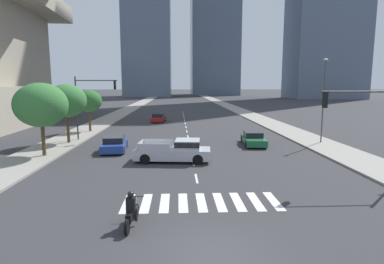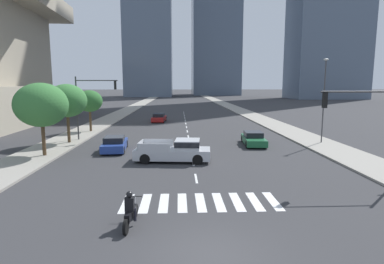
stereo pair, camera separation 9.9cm
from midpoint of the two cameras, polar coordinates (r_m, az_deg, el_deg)
name	(u,v)px [view 2 (the right image)]	position (r m, az deg, el deg)	size (l,w,h in m)	color
ground_plane	(210,255)	(11.50, 3.60, -21.25)	(800.00, 800.00, 0.00)	#333335
sidewalk_east	(284,129)	(42.58, 16.35, 0.55)	(4.00, 260.00, 0.15)	gray
sidewalk_west	(87,130)	(41.93, -18.28, 0.34)	(4.00, 260.00, 0.15)	gray
crosswalk_near	(201,202)	(15.89, 1.73, -12.54)	(7.65, 2.57, 0.01)	silver
lane_divider_center	(186,127)	(43.19, -0.94, 0.90)	(0.14, 50.00, 0.01)	silver
motorcycle_lead	(130,212)	(13.49, -10.85, -13.98)	(0.70, 2.20, 1.49)	black
pickup_truck	(176,151)	(23.75, -2.73, -3.40)	(5.80, 2.57, 1.67)	#B7BABF
sedan_red_0	(159,118)	(49.64, -5.91, 2.54)	(2.18, 4.68, 1.29)	maroon
sedan_green_1	(253,139)	(30.91, 11.13, -1.22)	(2.16, 4.72, 1.25)	#1E6038
sedan_blue_2	(115,144)	(28.38, -13.68, -2.12)	(2.20, 4.58, 1.29)	navy
traffic_signal_near	(371,115)	(20.61, 29.66, 2.68)	(5.09, 0.28, 5.58)	#333335
traffic_signal_far	(91,97)	(33.74, -17.65, 6.05)	(4.48, 0.28, 6.40)	#333335
street_lamp_east	(324,95)	(32.96, 22.82, 6.21)	(0.50, 0.24, 8.03)	#3F3F42
street_tree_nearest	(41,105)	(27.37, -25.47, 4.42)	(4.05, 4.05, 5.74)	#4C3823
street_tree_second	(67,101)	(32.72, -21.57, 5.27)	(3.75, 3.75, 5.66)	#4C3823
street_tree_third	(89,101)	(40.08, -17.95, 5.31)	(3.06, 3.06, 4.94)	#4C3823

